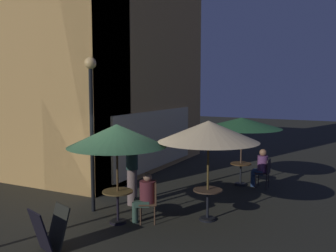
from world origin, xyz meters
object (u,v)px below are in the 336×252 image
(cafe_table_2, at_px, (241,170))
(patio_umbrella_1, at_px, (117,136))
(patron_standing_2, at_px, (132,172))
(menu_sandwich_board, at_px, (49,230))
(cafe_chair_0, at_px, (152,198))
(cafe_chair_1, at_px, (265,170))
(cafe_table_0, at_px, (208,198))
(street_lamp_near_corner, at_px, (91,109))
(patron_seated_0, at_px, (146,194))
(patio_umbrella_2, at_px, (242,123))
(patron_seated_1, at_px, (261,166))
(patio_umbrella_0, at_px, (208,132))
(cafe_table_1, at_px, (118,200))

(cafe_table_2, xyz_separation_m, patio_umbrella_1, (-4.64, 1.62, 1.57))
(patron_standing_2, bearing_deg, menu_sandwich_board, 20.95)
(menu_sandwich_board, bearing_deg, patio_umbrella_1, 10.87)
(cafe_table_2, height_order, patron_standing_2, patron_standing_2)
(cafe_chair_0, height_order, cafe_chair_1, cafe_chair_0)
(cafe_table_0, bearing_deg, street_lamp_near_corner, 103.78)
(cafe_table_0, bearing_deg, patio_umbrella_1, 121.73)
(street_lamp_near_corner, distance_m, patron_seated_0, 2.53)
(cafe_table_0, distance_m, cafe_table_2, 3.52)
(patio_umbrella_2, height_order, cafe_chair_0, patio_umbrella_2)
(menu_sandwich_board, height_order, cafe_chair_1, cafe_chair_1)
(menu_sandwich_board, relative_size, patron_seated_1, 0.69)
(street_lamp_near_corner, distance_m, menu_sandwich_board, 3.27)
(street_lamp_near_corner, xyz_separation_m, patio_umbrella_2, (4.22, -2.66, -0.61))
(patio_umbrella_0, distance_m, cafe_chair_0, 2.06)
(street_lamp_near_corner, xyz_separation_m, cafe_table_0, (0.70, -2.86, -2.09))
(patio_umbrella_0, xyz_separation_m, patio_umbrella_2, (3.52, 0.20, -0.13))
(patio_umbrella_2, xyz_separation_m, patron_standing_2, (-3.33, 2.04, -1.11))
(cafe_table_0, xyz_separation_m, cafe_chair_1, (3.52, -0.59, 0.03))
(patio_umbrella_2, height_order, patron_standing_2, patio_umbrella_2)
(patio_umbrella_0, bearing_deg, patio_umbrella_1, 121.73)
(cafe_table_0, bearing_deg, cafe_chair_1, -9.60)
(menu_sandwich_board, distance_m, patio_umbrella_2, 6.99)
(patio_umbrella_2, relative_size, patron_seated_0, 2.15)
(cafe_table_0, relative_size, patron_standing_2, 0.42)
(patron_seated_0, relative_size, patron_standing_2, 0.67)
(cafe_table_1, bearing_deg, street_lamp_near_corner, 68.02)
(cafe_table_0, height_order, patron_seated_1, patron_seated_1)
(menu_sandwich_board, bearing_deg, patron_seated_0, -1.77)
(cafe_table_1, bearing_deg, cafe_chair_0, -61.89)
(patio_umbrella_1, xyz_separation_m, patron_standing_2, (1.31, 0.42, -1.16))
(patio_umbrella_1, bearing_deg, patio_umbrella_0, -58.27)
(cafe_chair_0, distance_m, patron_seated_0, 0.17)
(patio_umbrella_2, relative_size, cafe_chair_1, 2.79)
(cafe_table_0, relative_size, cafe_table_2, 1.05)
(cafe_chair_1, bearing_deg, patio_umbrella_0, 80.55)
(patron_seated_0, bearing_deg, cafe_chair_1, -141.09)
(cafe_table_2, bearing_deg, cafe_table_1, 160.76)
(cafe_chair_0, xyz_separation_m, patron_seated_1, (4.26, -1.56, 0.12))
(cafe_table_0, height_order, patio_umbrella_1, patio_umbrella_1)
(patio_umbrella_2, bearing_deg, cafe_table_0, -176.81)
(street_lamp_near_corner, relative_size, cafe_chair_1, 4.27)
(menu_sandwich_board, xyz_separation_m, patio_umbrella_1, (1.90, -0.30, 1.63))
(cafe_table_2, xyz_separation_m, patron_seated_0, (-4.33, 1.05, 0.18))
(cafe_table_1, xyz_separation_m, patio_umbrella_2, (4.64, -1.62, 1.46))
(cafe_table_1, bearing_deg, patron_seated_1, -26.05)
(cafe_chair_1, distance_m, patron_standing_2, 4.38)
(patio_umbrella_1, xyz_separation_m, patron_seated_1, (4.64, -2.27, -1.37))
(cafe_table_2, height_order, cafe_chair_0, cafe_chair_0)
(menu_sandwich_board, distance_m, cafe_table_2, 6.81)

